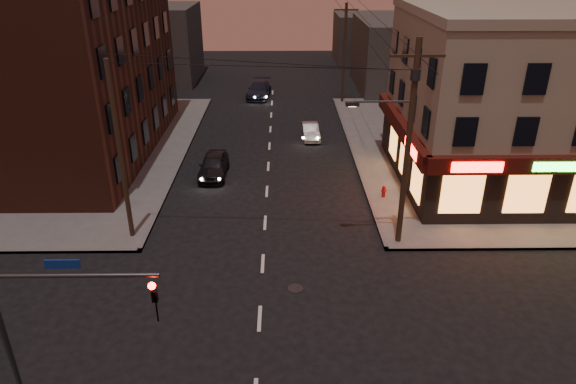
{
  "coord_description": "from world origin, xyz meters",
  "views": [
    {
      "loc": [
        0.94,
        -16.53,
        13.52
      ],
      "look_at": [
        1.22,
        5.17,
        3.2
      ],
      "focal_mm": 32.0,
      "sensor_mm": 36.0,
      "label": 1
    }
  ],
  "objects_px": {
    "sedan_mid": "(310,131)",
    "sedan_far": "(259,90)",
    "sedan_near": "(214,165)",
    "fire_hydrant": "(384,191)"
  },
  "relations": [
    {
      "from": "sedan_mid",
      "to": "sedan_far",
      "type": "bearing_deg",
      "value": 107.11
    },
    {
      "from": "sedan_near",
      "to": "sedan_mid",
      "type": "bearing_deg",
      "value": 48.06
    },
    {
      "from": "sedan_mid",
      "to": "sedan_far",
      "type": "relative_size",
      "value": 0.69
    },
    {
      "from": "sedan_near",
      "to": "sedan_mid",
      "type": "xyz_separation_m",
      "value": [
        6.71,
        7.21,
        -0.14
      ]
    },
    {
      "from": "sedan_mid",
      "to": "fire_hydrant",
      "type": "bearing_deg",
      "value": -73.63
    },
    {
      "from": "sedan_mid",
      "to": "fire_hydrant",
      "type": "xyz_separation_m",
      "value": [
        3.78,
        -10.9,
        -0.04
      ]
    },
    {
      "from": "sedan_near",
      "to": "sedan_far",
      "type": "xyz_separation_m",
      "value": [
        2.2,
        19.71,
        0.01
      ]
    },
    {
      "from": "sedan_far",
      "to": "fire_hydrant",
      "type": "distance_m",
      "value": 24.83
    },
    {
      "from": "sedan_far",
      "to": "sedan_mid",
      "type": "bearing_deg",
      "value": -64.2
    },
    {
      "from": "sedan_near",
      "to": "sedan_far",
      "type": "relative_size",
      "value": 0.84
    }
  ]
}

